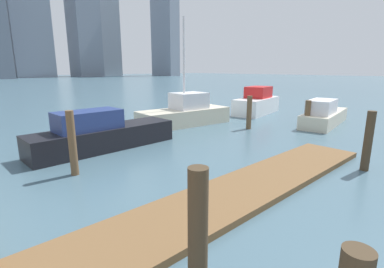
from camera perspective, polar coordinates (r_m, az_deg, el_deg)
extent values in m
plane|color=#476675|center=(13.98, -27.63, -2.76)|extent=(300.00, 300.00, 0.00)
cube|color=brown|center=(8.20, 9.61, -11.36)|extent=(12.34, 2.00, 0.18)
cylinder|color=brown|center=(16.74, 11.42, 4.25)|extent=(0.29, 0.29, 1.93)
cylinder|color=brown|center=(17.56, 22.18, 3.55)|extent=(0.30, 0.30, 1.69)
cylinder|color=#473826|center=(11.33, 31.90, -1.25)|extent=(0.27, 0.27, 2.08)
cylinder|color=brown|center=(10.00, -22.95, -1.75)|extent=(0.25, 0.25, 2.15)
cylinder|color=#473826|center=(4.49, 1.18, -19.42)|extent=(0.31, 0.31, 2.09)
cube|color=beige|center=(17.72, -1.56, 3.45)|extent=(6.04, 2.57, 0.99)
cube|color=white|center=(17.79, -0.64, 6.71)|extent=(2.17, 1.81, 0.99)
cylinder|color=silver|center=(17.47, -1.63, 13.84)|extent=(0.12, 0.12, 5.40)
cube|color=black|center=(13.01, -17.10, -0.74)|extent=(6.40, 1.90, 0.96)
cube|color=navy|center=(12.54, -20.16, 2.63)|extent=(2.67, 1.43, 0.79)
cube|color=white|center=(22.78, 12.84, 5.57)|extent=(5.19, 2.94, 1.21)
cube|color=red|center=(22.92, 13.22, 8.20)|extent=(2.41, 1.96, 0.86)
cube|color=beige|center=(19.71, 25.07, 2.94)|extent=(5.82, 2.55, 0.82)
cube|color=white|center=(18.64, 24.63, 5.03)|extent=(2.57, 1.68, 0.83)
cube|color=#8C939E|center=(146.93, -16.68, 19.59)|extent=(10.50, 7.38, 42.90)
cube|color=gray|center=(143.05, -5.54, 23.91)|extent=(7.38, 13.71, 61.00)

